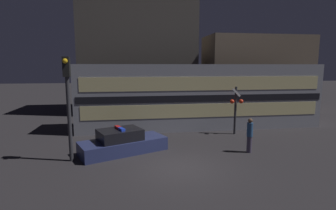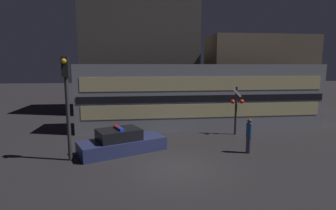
{
  "view_description": "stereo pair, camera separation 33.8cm",
  "coord_description": "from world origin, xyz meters",
  "px_view_note": "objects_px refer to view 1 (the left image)",
  "views": [
    {
      "loc": [
        -2.05,
        -10.89,
        4.48
      ],
      "look_at": [
        0.26,
        5.03,
        2.06
      ],
      "focal_mm": 28.0,
      "sensor_mm": 36.0,
      "label": 1
    },
    {
      "loc": [
        -1.71,
        -10.94,
        4.48
      ],
      "look_at": [
        0.26,
        5.03,
        2.06
      ],
      "focal_mm": 28.0,
      "sensor_mm": 36.0,
      "label": 2
    }
  ],
  "objects_px": {
    "train": "(200,96)",
    "crossing_signal_near": "(236,107)",
    "pedestrian": "(250,135)",
    "police_car": "(123,143)",
    "traffic_light_corner": "(68,98)"
  },
  "relations": [
    {
      "from": "pedestrian",
      "to": "crossing_signal_near",
      "type": "height_order",
      "value": "crossing_signal_near"
    },
    {
      "from": "train",
      "to": "traffic_light_corner",
      "type": "bearing_deg",
      "value": -142.52
    },
    {
      "from": "police_car",
      "to": "crossing_signal_near",
      "type": "distance_m",
      "value": 7.82
    },
    {
      "from": "traffic_light_corner",
      "to": "crossing_signal_near",
      "type": "bearing_deg",
      "value": 20.37
    },
    {
      "from": "train",
      "to": "crossing_signal_near",
      "type": "relative_size",
      "value": 5.51
    },
    {
      "from": "pedestrian",
      "to": "traffic_light_corner",
      "type": "bearing_deg",
      "value": 179.77
    },
    {
      "from": "train",
      "to": "traffic_light_corner",
      "type": "height_order",
      "value": "traffic_light_corner"
    },
    {
      "from": "pedestrian",
      "to": "crossing_signal_near",
      "type": "xyz_separation_m",
      "value": [
        0.71,
        3.61,
        0.9
      ]
    },
    {
      "from": "pedestrian",
      "to": "crossing_signal_near",
      "type": "relative_size",
      "value": 0.58
    },
    {
      "from": "train",
      "to": "traffic_light_corner",
      "type": "relative_size",
      "value": 3.55
    },
    {
      "from": "police_car",
      "to": "traffic_light_corner",
      "type": "relative_size",
      "value": 0.97
    },
    {
      "from": "crossing_signal_near",
      "to": "traffic_light_corner",
      "type": "xyz_separation_m",
      "value": [
        -9.62,
        -3.57,
        1.2
      ]
    },
    {
      "from": "pedestrian",
      "to": "train",
      "type": "bearing_deg",
      "value": 99.8
    },
    {
      "from": "crossing_signal_near",
      "to": "traffic_light_corner",
      "type": "distance_m",
      "value": 10.33
    },
    {
      "from": "train",
      "to": "pedestrian",
      "type": "relative_size",
      "value": 9.57
    }
  ]
}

